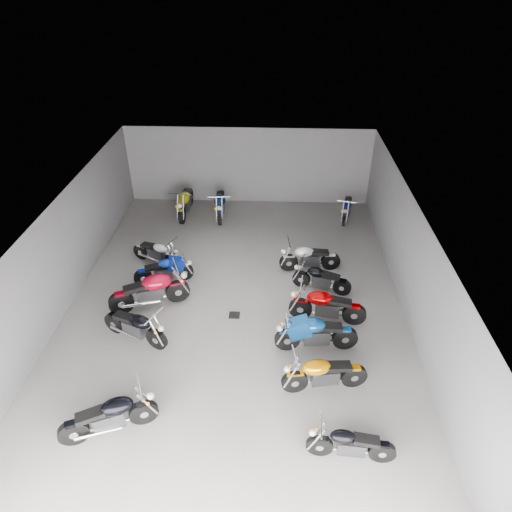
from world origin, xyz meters
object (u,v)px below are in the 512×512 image
object	(u,v)px
motorcycle_back_f	(347,208)
motorcycle_left_e	(164,270)
motorcycle_right_a	(350,444)
motorcycle_right_d	(326,306)
motorcycle_left_a	(109,416)
motorcycle_back_c	(220,204)
motorcycle_right_c	(315,333)
motorcycle_left_f	(157,252)
drain_grate	(234,315)
motorcycle_right_e	(321,279)
motorcycle_right_f	(309,257)
motorcycle_left_c	(135,326)
motorcycle_left_d	(150,291)
motorcycle_back_b	(185,202)
motorcycle_right_b	(324,374)

from	to	relation	value
motorcycle_back_f	motorcycle_left_e	bearing A→B (deg)	49.32
motorcycle_right_a	motorcycle_right_d	bearing A→B (deg)	5.78
motorcycle_left_a	motorcycle_back_c	distance (m)	10.23
motorcycle_right_a	motorcycle_right_c	xyz separation A→B (m)	(-0.52, 3.18, 0.09)
motorcycle_left_f	motorcycle_back_c	size ratio (longest dim) A/B	0.80
drain_grate	motorcycle_right_e	world-z (taller)	motorcycle_right_e
motorcycle_right_f	motorcycle_right_c	bearing A→B (deg)	173.58
motorcycle_left_a	motorcycle_right_d	size ratio (longest dim) A/B	0.92
motorcycle_right_a	motorcycle_right_c	size ratio (longest dim) A/B	0.83
motorcycle_left_c	motorcycle_back_f	size ratio (longest dim) A/B	1.02
motorcycle_left_d	motorcycle_left_f	xyz separation A→B (m)	(-0.34, 2.30, -0.12)
motorcycle_back_f	motorcycle_left_d	bearing A→B (deg)	55.37
motorcycle_right_e	motorcycle_right_f	distance (m)	1.16
motorcycle_left_c	motorcycle_left_f	xyz separation A→B (m)	(-0.27, 3.74, -0.04)
motorcycle_left_c	motorcycle_right_d	world-z (taller)	motorcycle_right_d
motorcycle_right_c	motorcycle_left_e	bearing A→B (deg)	54.33
motorcycle_right_f	motorcycle_right_e	bearing A→B (deg)	-170.49
motorcycle_left_a	motorcycle_back_b	distance (m)	10.23
drain_grate	motorcycle_back_b	world-z (taller)	motorcycle_back_b
motorcycle_right_a	motorcycle_back_c	bearing A→B (deg)	24.11
motorcycle_left_e	motorcycle_right_e	bearing A→B (deg)	71.55
motorcycle_right_b	motorcycle_right_c	bearing A→B (deg)	-4.73
motorcycle_left_e	motorcycle_right_b	world-z (taller)	motorcycle_right_b
motorcycle_back_f	motorcycle_right_f	bearing A→B (deg)	78.83
motorcycle_right_a	motorcycle_left_d	bearing A→B (deg)	52.25
motorcycle_right_f	motorcycle_back_b	xyz separation A→B (m)	(-4.79, 3.76, 0.07)
motorcycle_right_b	motorcycle_right_e	size ratio (longest dim) A/B	1.15
motorcycle_right_d	motorcycle_back_b	world-z (taller)	motorcycle_back_b
motorcycle_back_f	motorcycle_left_f	bearing A→B (deg)	40.81
motorcycle_right_d	motorcycle_back_b	xyz separation A→B (m)	(-5.13, 6.30, 0.03)
motorcycle_back_f	motorcycle_back_b	bearing A→B (deg)	12.87
drain_grate	motorcycle_right_d	world-z (taller)	motorcycle_right_d
motorcycle_right_d	motorcycle_right_f	xyz separation A→B (m)	(-0.35, 2.54, -0.04)
motorcycle_left_a	motorcycle_right_a	size ratio (longest dim) A/B	1.10
motorcycle_right_b	motorcycle_back_f	size ratio (longest dim) A/B	1.11
motorcycle_right_a	motorcycle_back_f	xyz separation A→B (m)	(1.22, 10.56, 0.02)
motorcycle_right_f	motorcycle_back_c	xyz separation A→B (m)	(-3.36, 3.68, 0.04)
motorcycle_right_b	motorcycle_right_f	world-z (taller)	motorcycle_right_b
motorcycle_left_f	motorcycle_left_a	bearing A→B (deg)	27.23
motorcycle_right_b	motorcycle_back_b	size ratio (longest dim) A/B	0.90
motorcycle_left_e	motorcycle_right_f	world-z (taller)	motorcycle_right_f
motorcycle_right_b	motorcycle_left_d	bearing A→B (deg)	49.63
drain_grate	motorcycle_left_c	bearing A→B (deg)	-156.32
motorcycle_left_e	motorcycle_back_f	distance (m)	7.85
motorcycle_right_d	motorcycle_left_d	bearing A→B (deg)	93.03
motorcycle_left_c	motorcycle_back_c	size ratio (longest dim) A/B	0.88
drain_grate	motorcycle_left_a	xyz separation A→B (m)	(-2.37, -4.02, 0.51)
motorcycle_right_b	motorcycle_right_d	xyz separation A→B (m)	(0.27, 2.50, 0.02)
motorcycle_right_f	motorcycle_back_b	distance (m)	6.09
motorcycle_left_a	motorcycle_right_c	distance (m)	5.40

